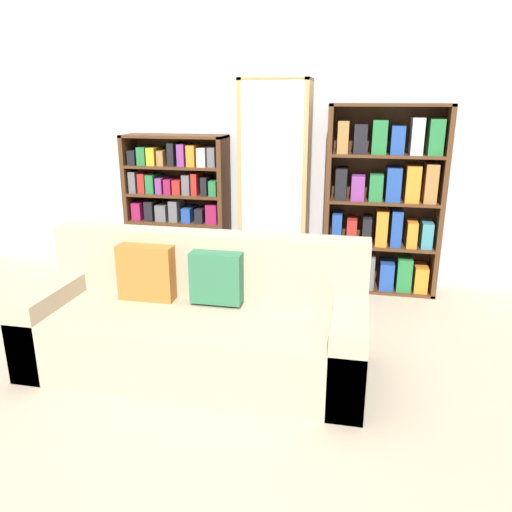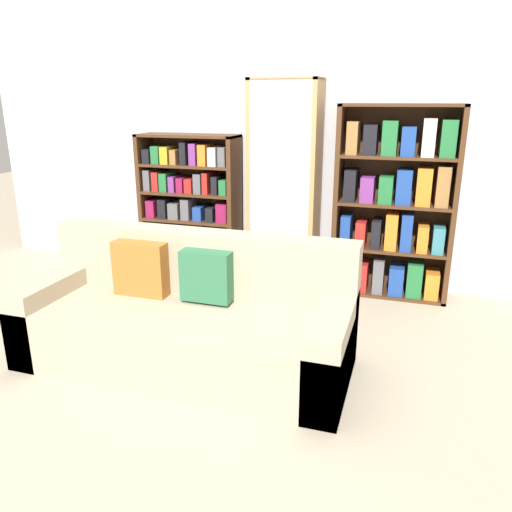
% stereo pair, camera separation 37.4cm
% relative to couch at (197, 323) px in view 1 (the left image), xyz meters
% --- Properties ---
extents(ground_plane, '(16.00, 16.00, 0.00)m').
position_rel_couch_xyz_m(ground_plane, '(0.25, -0.44, -0.29)').
color(ground_plane, tan).
extents(wall_back, '(6.33, 0.06, 2.70)m').
position_rel_couch_xyz_m(wall_back, '(0.25, 1.82, 1.06)').
color(wall_back, silver).
rests_on(wall_back, ground).
extents(couch, '(2.08, 0.80, 0.81)m').
position_rel_couch_xyz_m(couch, '(0.00, 0.00, 0.00)').
color(couch, tan).
rests_on(couch, ground).
extents(bookshelf_left, '(0.95, 0.32, 1.33)m').
position_rel_couch_xyz_m(bookshelf_left, '(-0.71, 1.61, 0.36)').
color(bookshelf_left, '#4C2D19').
rests_on(bookshelf_left, ground).
extents(display_cabinet, '(0.59, 0.36, 1.80)m').
position_rel_couch_xyz_m(display_cabinet, '(0.22, 1.60, 0.62)').
color(display_cabinet, tan).
rests_on(display_cabinet, ground).
extents(bookshelf_right, '(0.97, 0.32, 1.60)m').
position_rel_couch_xyz_m(bookshelf_right, '(1.17, 1.61, 0.49)').
color(bookshelf_right, '#4C2D19').
rests_on(bookshelf_right, ground).
extents(wine_bottle, '(0.08, 0.08, 0.35)m').
position_rel_couch_xyz_m(wine_bottle, '(0.65, 0.90, -0.14)').
color(wine_bottle, '#192333').
rests_on(wine_bottle, ground).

